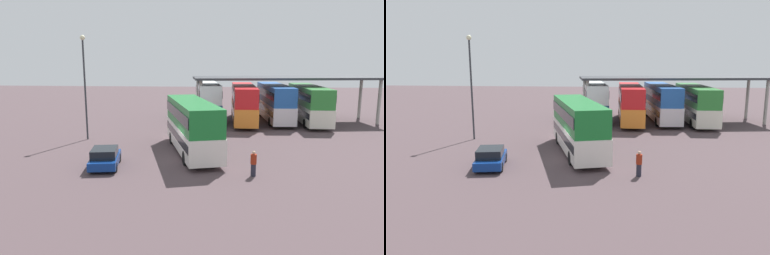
# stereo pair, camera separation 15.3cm
# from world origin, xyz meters

# --- Properties ---
(ground_plane) EXTENTS (140.00, 140.00, 0.00)m
(ground_plane) POSITION_xyz_m (0.00, 0.00, 0.00)
(ground_plane) COLOR #4D3D41
(double_decker_main) EXTENTS (5.33, 11.00, 4.06)m
(double_decker_main) POSITION_xyz_m (0.37, 2.50, 2.23)
(double_decker_main) COLOR silver
(double_decker_main) RESTS_ON ground_plane
(parked_hatchback) EXTENTS (2.41, 4.06, 1.35)m
(parked_hatchback) POSITION_xyz_m (-5.19, -1.91, 0.67)
(parked_hatchback) COLOR navy
(parked_hatchback) RESTS_ON ground_plane
(double_decker_near_canopy) EXTENTS (3.58, 10.22, 4.36)m
(double_decker_near_canopy) POSITION_xyz_m (0.97, 18.58, 2.38)
(double_decker_near_canopy) COLOR navy
(double_decker_near_canopy) RESTS_ON ground_plane
(double_decker_mid_row) EXTENTS (2.50, 11.34, 4.26)m
(double_decker_mid_row) POSITION_xyz_m (5.17, 16.70, 2.33)
(double_decker_mid_row) COLOR orange
(double_decker_mid_row) RESTS_ON ground_plane
(double_decker_far_right) EXTENTS (3.16, 11.63, 4.26)m
(double_decker_far_right) POSITION_xyz_m (8.84, 18.01, 2.34)
(double_decker_far_right) COLOR silver
(double_decker_far_right) RESTS_ON ground_plane
(double_decker_end_of_row) EXTENTS (2.82, 11.41, 4.20)m
(double_decker_end_of_row) POSITION_xyz_m (12.53, 17.01, 2.31)
(double_decker_end_of_row) COLOR silver
(double_decker_end_of_row) RESTS_ON ground_plane
(depot_canopy) EXTENTS (21.62, 8.21, 5.20)m
(depot_canopy) POSITION_xyz_m (9.97, 17.37, 4.86)
(depot_canopy) COLOR #33353A
(depot_canopy) RESTS_ON ground_plane
(lamppost_tall) EXTENTS (0.44, 0.44, 9.28)m
(lamppost_tall) POSITION_xyz_m (-9.52, 6.50, 5.71)
(lamppost_tall) COLOR #33353A
(lamppost_tall) RESTS_ON ground_plane
(pedestrian_waiting) EXTENTS (0.38, 0.38, 1.63)m
(pedestrian_waiting) POSITION_xyz_m (4.68, -3.07, 0.81)
(pedestrian_waiting) COLOR #262633
(pedestrian_waiting) RESTS_ON ground_plane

